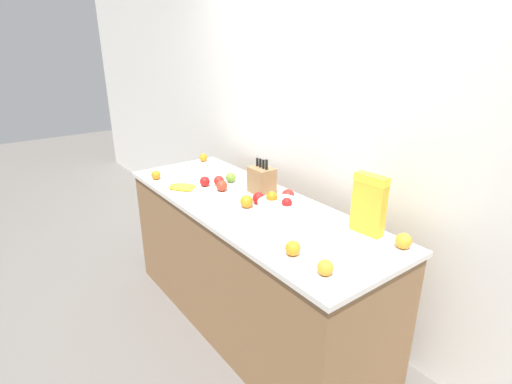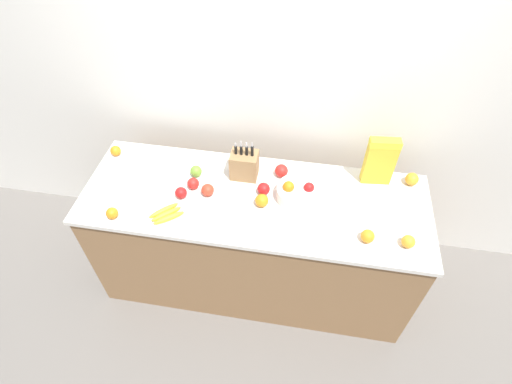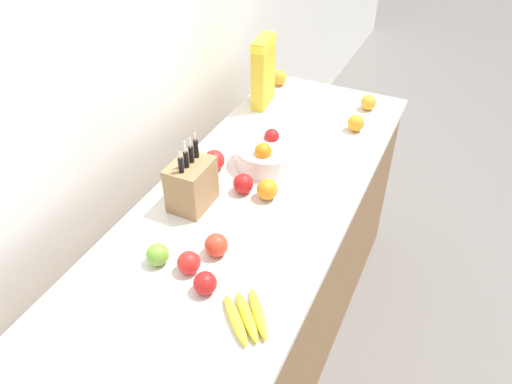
{
  "view_description": "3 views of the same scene",
  "coord_description": "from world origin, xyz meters",
  "px_view_note": "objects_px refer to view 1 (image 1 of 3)",
  "views": [
    {
      "loc": [
        1.92,
        -1.37,
        1.9
      ],
      "look_at": [
        0.02,
        0.05,
        0.99
      ],
      "focal_mm": 28.0,
      "sensor_mm": 36.0,
      "label": 1
    },
    {
      "loc": [
        0.28,
        -1.6,
        2.71
      ],
      "look_at": [
        0.01,
        -0.0,
        0.97
      ],
      "focal_mm": 28.0,
      "sensor_mm": 36.0,
      "label": 2
    },
    {
      "loc": [
        -1.28,
        -0.63,
        2.08
      ],
      "look_at": [
        0.0,
        -0.03,
        0.97
      ],
      "focal_mm": 35.0,
      "sensor_mm": 36.0,
      "label": 3
    }
  ],
  "objects_px": {
    "fruit_bowl": "(279,207)",
    "apple_near_bananas": "(205,181)",
    "orange_front_center": "(325,268)",
    "orange_near_bowl": "(246,202)",
    "apple_front": "(219,181)",
    "orange_front_right": "(156,175)",
    "banana_bunch": "(182,187)",
    "knife_block": "(262,180)",
    "apple_by_knife_block": "(259,198)",
    "orange_by_cereal": "(203,157)",
    "apple_rear": "(231,177)",
    "apple_rightmost": "(222,186)",
    "cereal_box": "(369,202)",
    "apple_leftmost": "(288,196)",
    "orange_mid_left": "(293,248)",
    "orange_mid_right": "(404,241)"
  },
  "relations": [
    {
      "from": "knife_block",
      "to": "orange_front_right",
      "type": "bearing_deg",
      "value": -145.93
    },
    {
      "from": "orange_front_center",
      "to": "orange_near_bowl",
      "type": "distance_m",
      "value": 0.84
    },
    {
      "from": "orange_front_center",
      "to": "banana_bunch",
      "type": "bearing_deg",
      "value": -179.41
    },
    {
      "from": "banana_bunch",
      "to": "orange_by_cereal",
      "type": "distance_m",
      "value": 0.68
    },
    {
      "from": "banana_bunch",
      "to": "apple_rightmost",
      "type": "bearing_deg",
      "value": 46.13
    },
    {
      "from": "orange_by_cereal",
      "to": "orange_mid_left",
      "type": "bearing_deg",
      "value": -15.12
    },
    {
      "from": "apple_by_knife_block",
      "to": "orange_by_cereal",
      "type": "xyz_separation_m",
      "value": [
        -1.03,
        0.19,
        -0.0
      ]
    },
    {
      "from": "fruit_bowl",
      "to": "apple_front",
      "type": "xyz_separation_m",
      "value": [
        -0.64,
        -0.02,
        -0.01
      ]
    },
    {
      "from": "orange_mid_left",
      "to": "orange_near_bowl",
      "type": "relative_size",
      "value": 0.95
    },
    {
      "from": "apple_rightmost",
      "to": "orange_front_center",
      "type": "height_order",
      "value": "apple_rightmost"
    },
    {
      "from": "banana_bunch",
      "to": "apple_near_bananas",
      "type": "relative_size",
      "value": 2.88
    },
    {
      "from": "cereal_box",
      "to": "apple_leftmost",
      "type": "height_order",
      "value": "cereal_box"
    },
    {
      "from": "apple_by_knife_block",
      "to": "orange_mid_right",
      "type": "relative_size",
      "value": 0.95
    },
    {
      "from": "apple_rightmost",
      "to": "orange_mid_right",
      "type": "bearing_deg",
      "value": 13.67
    },
    {
      "from": "orange_by_cereal",
      "to": "fruit_bowl",
      "type": "bearing_deg",
      "value": -8.81
    },
    {
      "from": "apple_rear",
      "to": "orange_front_center",
      "type": "height_order",
      "value": "same"
    },
    {
      "from": "orange_front_right",
      "to": "apple_rear",
      "type": "bearing_deg",
      "value": 47.06
    },
    {
      "from": "apple_rear",
      "to": "orange_front_right",
      "type": "xyz_separation_m",
      "value": [
        -0.38,
        -0.41,
        -0.0
      ]
    },
    {
      "from": "apple_rear",
      "to": "apple_leftmost",
      "type": "bearing_deg",
      "value": 9.37
    },
    {
      "from": "knife_block",
      "to": "orange_front_center",
      "type": "height_order",
      "value": "knife_block"
    },
    {
      "from": "apple_front",
      "to": "apple_leftmost",
      "type": "bearing_deg",
      "value": 20.61
    },
    {
      "from": "orange_by_cereal",
      "to": "orange_front_right",
      "type": "distance_m",
      "value": 0.55
    },
    {
      "from": "orange_near_bowl",
      "to": "banana_bunch",
      "type": "bearing_deg",
      "value": -161.92
    },
    {
      "from": "apple_near_bananas",
      "to": "orange_by_cereal",
      "type": "bearing_deg",
      "value": 151.17
    },
    {
      "from": "fruit_bowl",
      "to": "apple_by_knife_block",
      "type": "height_order",
      "value": "fruit_bowl"
    },
    {
      "from": "cereal_box",
      "to": "fruit_bowl",
      "type": "distance_m",
      "value": 0.53
    },
    {
      "from": "apple_rightmost",
      "to": "orange_by_cereal",
      "type": "xyz_separation_m",
      "value": [
        -0.7,
        0.25,
        -0.0
      ]
    },
    {
      "from": "orange_front_right",
      "to": "apple_leftmost",
      "type": "bearing_deg",
      "value": 28.66
    },
    {
      "from": "fruit_bowl",
      "to": "orange_front_right",
      "type": "bearing_deg",
      "value": -162.6
    },
    {
      "from": "apple_leftmost",
      "to": "orange_mid_left",
      "type": "bearing_deg",
      "value": -39.1
    },
    {
      "from": "orange_mid_left",
      "to": "orange_mid_right",
      "type": "height_order",
      "value": "orange_mid_right"
    },
    {
      "from": "apple_rear",
      "to": "orange_front_center",
      "type": "distance_m",
      "value": 1.32
    },
    {
      "from": "apple_rear",
      "to": "orange_front_center",
      "type": "bearing_deg",
      "value": -14.92
    },
    {
      "from": "apple_by_knife_block",
      "to": "orange_mid_left",
      "type": "height_order",
      "value": "apple_by_knife_block"
    },
    {
      "from": "apple_near_bananas",
      "to": "orange_mid_right",
      "type": "bearing_deg",
      "value": 14.0
    },
    {
      "from": "apple_leftmost",
      "to": "apple_rightmost",
      "type": "xyz_separation_m",
      "value": [
        -0.42,
        -0.24,
        -0.0
      ]
    },
    {
      "from": "orange_mid_left",
      "to": "orange_front_right",
      "type": "xyz_separation_m",
      "value": [
        -1.44,
        -0.07,
        -0.0
      ]
    },
    {
      "from": "apple_rightmost",
      "to": "orange_front_center",
      "type": "relative_size",
      "value": 1.05
    },
    {
      "from": "fruit_bowl",
      "to": "knife_block",
      "type": "bearing_deg",
      "value": 158.28
    },
    {
      "from": "apple_front",
      "to": "orange_front_right",
      "type": "relative_size",
      "value": 1.07
    },
    {
      "from": "cereal_box",
      "to": "fruit_bowl",
      "type": "height_order",
      "value": "cereal_box"
    },
    {
      "from": "fruit_bowl",
      "to": "banana_bunch",
      "type": "distance_m",
      "value": 0.78
    },
    {
      "from": "orange_mid_right",
      "to": "orange_near_bowl",
      "type": "height_order",
      "value": "orange_mid_right"
    },
    {
      "from": "banana_bunch",
      "to": "apple_leftmost",
      "type": "relative_size",
      "value": 2.47
    },
    {
      "from": "fruit_bowl",
      "to": "apple_near_bananas",
      "type": "height_order",
      "value": "fruit_bowl"
    },
    {
      "from": "apple_leftmost",
      "to": "orange_mid_right",
      "type": "height_order",
      "value": "apple_leftmost"
    },
    {
      "from": "orange_mid_right",
      "to": "orange_front_right",
      "type": "height_order",
      "value": "orange_mid_right"
    },
    {
      "from": "apple_rightmost",
      "to": "banana_bunch",
      "type": "bearing_deg",
      "value": -133.87
    },
    {
      "from": "apple_rightmost",
      "to": "apple_near_bananas",
      "type": "xyz_separation_m",
      "value": [
        -0.15,
        -0.05,
        -0.0
      ]
    },
    {
      "from": "apple_front",
      "to": "orange_front_center",
      "type": "distance_m",
      "value": 1.29
    }
  ]
}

